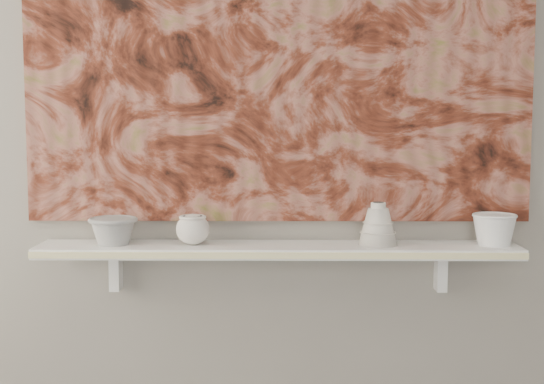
{
  "coord_description": "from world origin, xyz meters",
  "views": [
    {
      "loc": [
        0.01,
        -0.67,
        1.31
      ],
      "look_at": [
        -0.02,
        1.49,
        1.09
      ],
      "focal_mm": 50.0,
      "sensor_mm": 36.0,
      "label": 1
    }
  ],
  "objects_px": {
    "shelf": "(278,250)",
    "cup_cream": "(193,229)",
    "painting": "(278,35)",
    "bell_vessel": "(378,224)",
    "bowl_grey": "(113,230)",
    "bowl_white": "(494,229)"
  },
  "relations": [
    {
      "from": "bowl_grey",
      "to": "painting",
      "type": "bearing_deg",
      "value": 9.51
    },
    {
      "from": "painting",
      "to": "cup_cream",
      "type": "xyz_separation_m",
      "value": [
        -0.25,
        -0.08,
        -0.57
      ]
    },
    {
      "from": "bell_vessel",
      "to": "bowl_white",
      "type": "xyz_separation_m",
      "value": [
        0.34,
        0.0,
        -0.02
      ]
    },
    {
      "from": "painting",
      "to": "bowl_grey",
      "type": "distance_m",
      "value": 0.75
    },
    {
      "from": "painting",
      "to": "bowl_white",
      "type": "distance_m",
      "value": 0.85
    },
    {
      "from": "bowl_grey",
      "to": "cup_cream",
      "type": "distance_m",
      "value": 0.23
    },
    {
      "from": "cup_cream",
      "to": "bell_vessel",
      "type": "distance_m",
      "value": 0.54
    },
    {
      "from": "cup_cream",
      "to": "bell_vessel",
      "type": "bearing_deg",
      "value": 0.0
    },
    {
      "from": "shelf",
      "to": "bowl_white",
      "type": "distance_m",
      "value": 0.63
    },
    {
      "from": "painting",
      "to": "bowl_white",
      "type": "xyz_separation_m",
      "value": [
        0.63,
        -0.08,
        -0.56
      ]
    },
    {
      "from": "bowl_grey",
      "to": "cup_cream",
      "type": "xyz_separation_m",
      "value": [
        0.23,
        0.0,
        0.0
      ]
    },
    {
      "from": "shelf",
      "to": "bowl_grey",
      "type": "height_order",
      "value": "bowl_grey"
    },
    {
      "from": "shelf",
      "to": "bell_vessel",
      "type": "relative_size",
      "value": 11.18
    },
    {
      "from": "painting",
      "to": "bell_vessel",
      "type": "bearing_deg",
      "value": -15.45
    },
    {
      "from": "shelf",
      "to": "painting",
      "type": "height_order",
      "value": "painting"
    },
    {
      "from": "painting",
      "to": "cup_cream",
      "type": "bearing_deg",
      "value": -162.02
    },
    {
      "from": "painting",
      "to": "bowl_white",
      "type": "height_order",
      "value": "painting"
    },
    {
      "from": "bowl_white",
      "to": "cup_cream",
      "type": "bearing_deg",
      "value": 180.0
    },
    {
      "from": "shelf",
      "to": "bowl_grey",
      "type": "distance_m",
      "value": 0.48
    },
    {
      "from": "bowl_white",
      "to": "painting",
      "type": "bearing_deg",
      "value": 172.7
    },
    {
      "from": "shelf",
      "to": "bowl_white",
      "type": "xyz_separation_m",
      "value": [
        0.63,
        0.0,
        0.06
      ]
    },
    {
      "from": "shelf",
      "to": "cup_cream",
      "type": "distance_m",
      "value": 0.26
    }
  ]
}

